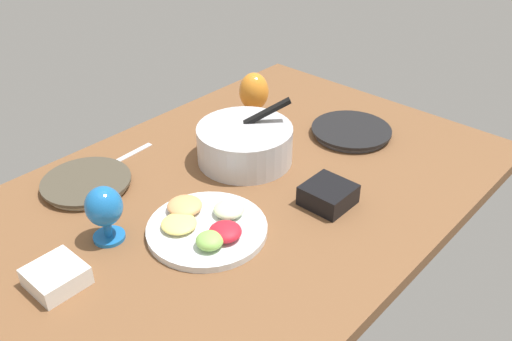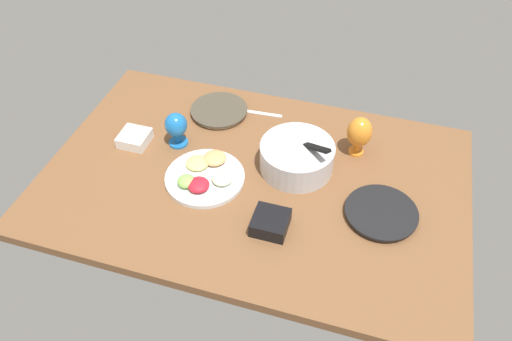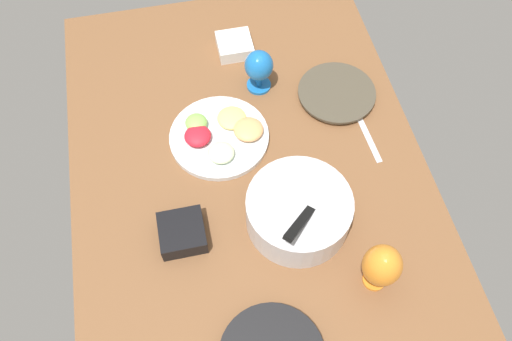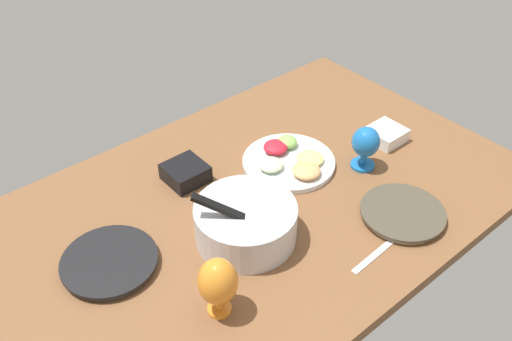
{
  "view_description": "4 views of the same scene",
  "coord_description": "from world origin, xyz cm",
  "px_view_note": "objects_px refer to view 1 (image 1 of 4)",
  "views": [
    {
      "loc": [
        -90.35,
        -88.55,
        88.16
      ],
      "look_at": [
        3.6,
        -4.27,
        7.17
      ],
      "focal_mm": 39.03,
      "sensor_mm": 36.0,
      "label": 1
    },
    {
      "loc": [
        38.92,
        -126.44,
        135.68
      ],
      "look_at": [
        1.8,
        -3.44,
        7.17
      ],
      "focal_mm": 34.76,
      "sensor_mm": 36.0,
      "label": 2
    },
    {
      "loc": [
        73.53,
        -14.68,
        131.8
      ],
      "look_at": [
        0.2,
        0.94,
        7.17
      ],
      "focal_mm": 36.68,
      "sensor_mm": 36.0,
      "label": 3
    },
    {
      "loc": [
        84.41,
        97.09,
        114.29
      ],
      "look_at": [
        -1.52,
        -4.43,
        7.17
      ],
      "focal_mm": 39.58,
      "sensor_mm": 36.0,
      "label": 4
    }
  ],
  "objects_px": {
    "hurricane_glass_orange": "(254,93)",
    "square_bowl_black": "(328,194)",
    "hurricane_glass_blue": "(104,209)",
    "dinner_plate_right": "(351,131)",
    "mixing_bowl": "(245,143)",
    "fruit_platter": "(206,226)",
    "dinner_plate_left": "(86,183)",
    "square_bowl_white": "(56,276)"
  },
  "relations": [
    {
      "from": "hurricane_glass_orange",
      "to": "square_bowl_black",
      "type": "bearing_deg",
      "value": -115.63
    },
    {
      "from": "hurricane_glass_blue",
      "to": "square_bowl_black",
      "type": "xyz_separation_m",
      "value": [
        0.48,
        -0.31,
        -0.06
      ]
    },
    {
      "from": "dinner_plate_right",
      "to": "mixing_bowl",
      "type": "xyz_separation_m",
      "value": [
        -0.34,
        0.15,
        0.05
      ]
    },
    {
      "from": "fruit_platter",
      "to": "square_bowl_black",
      "type": "height_order",
      "value": "square_bowl_black"
    },
    {
      "from": "hurricane_glass_blue",
      "to": "hurricane_glass_orange",
      "type": "height_order",
      "value": "hurricane_glass_orange"
    },
    {
      "from": "hurricane_glass_orange",
      "to": "square_bowl_black",
      "type": "relative_size",
      "value": 1.41
    },
    {
      "from": "dinner_plate_left",
      "to": "hurricane_glass_orange",
      "type": "xyz_separation_m",
      "value": [
        0.61,
        -0.08,
        0.09
      ]
    },
    {
      "from": "dinner_plate_left",
      "to": "hurricane_glass_blue",
      "type": "distance_m",
      "value": 0.26
    },
    {
      "from": "mixing_bowl",
      "to": "square_bowl_black",
      "type": "distance_m",
      "value": 0.32
    },
    {
      "from": "hurricane_glass_orange",
      "to": "square_bowl_white",
      "type": "distance_m",
      "value": 0.9
    },
    {
      "from": "mixing_bowl",
      "to": "square_bowl_black",
      "type": "xyz_separation_m",
      "value": [
        -0.02,
        -0.32,
        -0.03
      ]
    },
    {
      "from": "hurricane_glass_orange",
      "to": "mixing_bowl",
      "type": "bearing_deg",
      "value": -143.9
    },
    {
      "from": "mixing_bowl",
      "to": "dinner_plate_left",
      "type": "bearing_deg",
      "value": 149.98
    },
    {
      "from": "fruit_platter",
      "to": "square_bowl_white",
      "type": "bearing_deg",
      "value": 162.12
    },
    {
      "from": "square_bowl_black",
      "to": "square_bowl_white",
      "type": "distance_m",
      "value": 0.7
    },
    {
      "from": "square_bowl_white",
      "to": "square_bowl_black",
      "type": "bearing_deg",
      "value": -22.37
    },
    {
      "from": "mixing_bowl",
      "to": "hurricane_glass_orange",
      "type": "bearing_deg",
      "value": 36.1
    },
    {
      "from": "dinner_plate_right",
      "to": "square_bowl_white",
      "type": "distance_m",
      "value": 1.02
    },
    {
      "from": "mixing_bowl",
      "to": "hurricane_glass_blue",
      "type": "xyz_separation_m",
      "value": [
        -0.49,
        -0.0,
        0.03
      ]
    },
    {
      "from": "fruit_platter",
      "to": "hurricane_glass_orange",
      "type": "distance_m",
      "value": 0.62
    },
    {
      "from": "mixing_bowl",
      "to": "square_bowl_black",
      "type": "height_order",
      "value": "mixing_bowl"
    },
    {
      "from": "dinner_plate_right",
      "to": "fruit_platter",
      "type": "height_order",
      "value": "fruit_platter"
    },
    {
      "from": "dinner_plate_right",
      "to": "hurricane_glass_blue",
      "type": "xyz_separation_m",
      "value": [
        -0.84,
        0.15,
        0.08
      ]
    },
    {
      "from": "dinner_plate_right",
      "to": "square_bowl_white",
      "type": "bearing_deg",
      "value": 174.22
    },
    {
      "from": "dinner_plate_left",
      "to": "dinner_plate_right",
      "type": "bearing_deg",
      "value": -27.2
    },
    {
      "from": "dinner_plate_left",
      "to": "fruit_platter",
      "type": "relative_size",
      "value": 0.82
    },
    {
      "from": "dinner_plate_right",
      "to": "square_bowl_black",
      "type": "xyz_separation_m",
      "value": [
        -0.36,
        -0.17,
        0.02
      ]
    },
    {
      "from": "dinner_plate_right",
      "to": "hurricane_glass_blue",
      "type": "height_order",
      "value": "hurricane_glass_blue"
    },
    {
      "from": "mixing_bowl",
      "to": "fruit_platter",
      "type": "height_order",
      "value": "mixing_bowl"
    },
    {
      "from": "mixing_bowl",
      "to": "hurricane_glass_blue",
      "type": "bearing_deg",
      "value": -179.71
    },
    {
      "from": "dinner_plate_left",
      "to": "hurricane_glass_orange",
      "type": "height_order",
      "value": "hurricane_glass_orange"
    },
    {
      "from": "dinner_plate_right",
      "to": "hurricane_glass_orange",
      "type": "distance_m",
      "value": 0.35
    },
    {
      "from": "dinner_plate_left",
      "to": "mixing_bowl",
      "type": "height_order",
      "value": "mixing_bowl"
    },
    {
      "from": "mixing_bowl",
      "to": "hurricane_glass_blue",
      "type": "height_order",
      "value": "mixing_bowl"
    },
    {
      "from": "hurricane_glass_orange",
      "to": "square_bowl_white",
      "type": "relative_size",
      "value": 1.49
    },
    {
      "from": "hurricane_glass_blue",
      "to": "hurricane_glass_orange",
      "type": "relative_size",
      "value": 0.86
    },
    {
      "from": "dinner_plate_right",
      "to": "square_bowl_black",
      "type": "relative_size",
      "value": 2.13
    },
    {
      "from": "fruit_platter",
      "to": "dinner_plate_left",
      "type": "bearing_deg",
      "value": 102.23
    },
    {
      "from": "fruit_platter",
      "to": "hurricane_glass_blue",
      "type": "relative_size",
      "value": 2.04
    },
    {
      "from": "fruit_platter",
      "to": "square_bowl_white",
      "type": "xyz_separation_m",
      "value": [
        -0.35,
        0.11,
        0.01
      ]
    },
    {
      "from": "hurricane_glass_orange",
      "to": "square_bowl_black",
      "type": "distance_m",
      "value": 0.53
    },
    {
      "from": "mixing_bowl",
      "to": "hurricane_glass_orange",
      "type": "xyz_separation_m",
      "value": [
        0.21,
        0.15,
        0.04
      ]
    }
  ]
}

